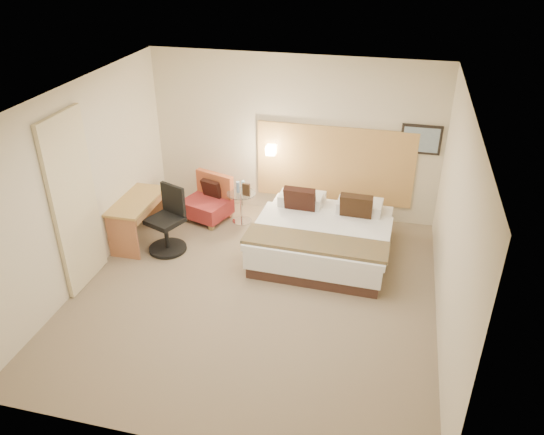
% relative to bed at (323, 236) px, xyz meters
% --- Properties ---
extents(floor, '(4.80, 5.00, 0.02)m').
position_rel_bed_xyz_m(floor, '(-0.74, -1.21, -0.32)').
color(floor, '#796751').
rests_on(floor, ground).
extents(ceiling, '(4.80, 5.00, 0.02)m').
position_rel_bed_xyz_m(ceiling, '(-0.74, -1.21, 2.40)').
color(ceiling, white).
rests_on(ceiling, floor).
extents(wall_back, '(4.80, 0.02, 2.70)m').
position_rel_bed_xyz_m(wall_back, '(-0.74, 1.30, 1.04)').
color(wall_back, beige).
rests_on(wall_back, floor).
extents(wall_front, '(4.80, 0.02, 2.70)m').
position_rel_bed_xyz_m(wall_front, '(-0.74, -3.72, 1.04)').
color(wall_front, beige).
rests_on(wall_front, floor).
extents(wall_left, '(0.02, 5.00, 2.70)m').
position_rel_bed_xyz_m(wall_left, '(-3.15, -1.21, 1.04)').
color(wall_left, beige).
rests_on(wall_left, floor).
extents(wall_right, '(0.02, 5.00, 2.70)m').
position_rel_bed_xyz_m(wall_right, '(1.67, -1.21, 1.04)').
color(wall_right, beige).
rests_on(wall_right, floor).
extents(headboard_panel, '(2.60, 0.04, 1.30)m').
position_rel_bed_xyz_m(headboard_panel, '(-0.04, 1.26, 0.64)').
color(headboard_panel, '#BD8A49').
rests_on(headboard_panel, wall_back).
extents(art_frame, '(0.62, 0.03, 0.47)m').
position_rel_bed_xyz_m(art_frame, '(1.28, 1.27, 1.19)').
color(art_frame, black).
rests_on(art_frame, wall_back).
extents(art_canvas, '(0.54, 0.01, 0.39)m').
position_rel_bed_xyz_m(art_canvas, '(1.28, 1.25, 1.19)').
color(art_canvas, '#748CA0').
rests_on(art_canvas, wall_back).
extents(lamp_arm, '(0.02, 0.12, 0.02)m').
position_rel_bed_xyz_m(lamp_arm, '(-1.09, 1.21, 0.84)').
color(lamp_arm, silver).
rests_on(lamp_arm, wall_back).
extents(lamp_shade, '(0.15, 0.15, 0.15)m').
position_rel_bed_xyz_m(lamp_shade, '(-1.09, 1.15, 0.84)').
color(lamp_shade, '#F9E8C2').
rests_on(lamp_shade, wall_back).
extents(curtain, '(0.06, 0.90, 2.42)m').
position_rel_bed_xyz_m(curtain, '(-3.10, -1.46, 0.91)').
color(curtain, beige).
rests_on(curtain, wall_left).
extents(bottle_a, '(0.07, 0.07, 0.19)m').
position_rel_bed_xyz_m(bottle_a, '(-1.54, 0.69, 0.32)').
color(bottle_a, '#83A3CA').
rests_on(bottle_a, side_table).
extents(bottle_b, '(0.07, 0.07, 0.19)m').
position_rel_bed_xyz_m(bottle_b, '(-1.47, 0.74, 0.32)').
color(bottle_b, '#96D1E8').
rests_on(bottle_b, side_table).
extents(menu_folder, '(0.13, 0.07, 0.21)m').
position_rel_bed_xyz_m(menu_folder, '(-1.37, 0.61, 0.33)').
color(menu_folder, '#2F1F13').
rests_on(menu_folder, side_table).
extents(bed, '(2.03, 1.97, 0.96)m').
position_rel_bed_xyz_m(bed, '(0.00, 0.00, 0.00)').
color(bed, '#3D261E').
rests_on(bed, floor).
extents(lounge_chair, '(0.88, 0.82, 0.76)m').
position_rel_bed_xyz_m(lounge_chair, '(-2.07, 0.68, -0.01)').
color(lounge_chair, tan).
rests_on(lounge_chair, floor).
extents(side_table, '(0.54, 0.54, 0.54)m').
position_rel_bed_xyz_m(side_table, '(-1.48, 0.67, -0.01)').
color(side_table, silver).
rests_on(side_table, floor).
extents(desk, '(0.54, 1.15, 0.72)m').
position_rel_bed_xyz_m(desk, '(-2.86, -0.28, 0.25)').
color(desk, '#B38846').
rests_on(desk, floor).
extents(desk_chair, '(0.75, 0.75, 1.02)m').
position_rel_bed_xyz_m(desk_chair, '(-2.32, -0.42, 0.11)').
color(desk_chair, black).
rests_on(desk_chair, floor).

